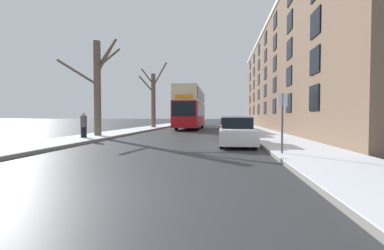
# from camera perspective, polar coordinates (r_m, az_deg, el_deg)

# --- Properties ---
(ground_plane) EXTENTS (320.00, 320.00, 0.00)m
(ground_plane) POSITION_cam_1_polar(r_m,az_deg,el_deg) (5.12, -26.10, -14.87)
(ground_plane) COLOR #303335
(sidewalk_left) EXTENTS (3.06, 130.00, 0.16)m
(sidewalk_left) POSITION_cam_1_polar(r_m,az_deg,el_deg) (57.79, -2.05, 0.52)
(sidewalk_left) COLOR gray
(sidewalk_left) RESTS_ON ground
(sidewalk_right) EXTENTS (3.06, 130.00, 0.16)m
(sidewalk_right) POSITION_cam_1_polar(r_m,az_deg,el_deg) (57.23, 9.98, 0.48)
(sidewalk_right) COLOR gray
(sidewalk_right) RESTS_ON ground
(terrace_facade_right) EXTENTS (9.10, 41.27, 12.21)m
(terrace_facade_right) POSITION_cam_1_polar(r_m,az_deg,el_deg) (31.61, 24.21, 10.18)
(terrace_facade_right) COLOR #7A604C
(terrace_facade_right) RESTS_ON ground
(bare_tree_left_0) EXTENTS (4.19, 3.14, 6.85)m
(bare_tree_left_0) POSITION_cam_1_polar(r_m,az_deg,el_deg) (19.11, -20.24, 8.65)
(bare_tree_left_0) COLOR brown
(bare_tree_left_0) RESTS_ON ground
(bare_tree_left_1) EXTENTS (3.67, 1.48, 7.92)m
(bare_tree_left_1) POSITION_cam_1_polar(r_m,az_deg,el_deg) (31.92, -8.62, 5.94)
(bare_tree_left_1) COLOR brown
(bare_tree_left_1) RESTS_ON ground
(double_decker_bus) EXTENTS (2.60, 11.29, 4.67)m
(double_decker_bus) POSITION_cam_1_polar(r_m,az_deg,el_deg) (30.42, -0.31, 4.10)
(double_decker_bus) COLOR red
(double_decker_bus) RESTS_ON ground
(parked_car_0) EXTENTS (1.71, 4.00, 1.48)m
(parked_car_0) POSITION_cam_1_polar(r_m,az_deg,el_deg) (13.05, 9.87, -1.58)
(parked_car_0) COLOR silver
(parked_car_0) RESTS_ON ground
(parked_car_1) EXTENTS (1.84, 4.03, 1.42)m
(parked_car_1) POSITION_cam_1_polar(r_m,az_deg,el_deg) (18.65, 8.89, -0.59)
(parked_car_1) COLOR maroon
(parked_car_1) RESTS_ON ground
(parked_car_2) EXTENTS (1.79, 4.48, 1.38)m
(parked_car_2) POSITION_cam_1_polar(r_m,az_deg,el_deg) (24.99, 8.31, -0.02)
(parked_car_2) COLOR #9EA3AD
(parked_car_2) RESTS_ON ground
(parked_car_3) EXTENTS (1.88, 4.29, 1.33)m
(parked_car_3) POSITION_cam_1_polar(r_m,az_deg,el_deg) (31.40, 7.96, 0.34)
(parked_car_3) COLOR #9EA3AD
(parked_car_3) RESTS_ON ground
(parked_car_4) EXTENTS (1.76, 4.45, 1.44)m
(parked_car_4) POSITION_cam_1_polar(r_m,az_deg,el_deg) (36.94, 7.76, 0.63)
(parked_car_4) COLOR silver
(parked_car_4) RESTS_ON ground
(oncoming_van) EXTENTS (2.03, 4.83, 2.44)m
(oncoming_van) POSITION_cam_1_polar(r_m,az_deg,el_deg) (43.28, -0.05, 1.70)
(oncoming_van) COLOR white
(oncoming_van) RESTS_ON ground
(pedestrian_left_sidewalk) EXTENTS (0.38, 0.38, 1.74)m
(pedestrian_left_sidewalk) POSITION_cam_1_polar(r_m,az_deg,el_deg) (17.22, -22.93, 0.06)
(pedestrian_left_sidewalk) COLOR black
(pedestrian_left_sidewalk) RESTS_ON ground
(street_sign_post) EXTENTS (0.32, 0.07, 2.28)m
(street_sign_post) POSITION_cam_1_polar(r_m,az_deg,el_deg) (9.62, 19.43, 0.94)
(street_sign_post) COLOR #4C4F54
(street_sign_post) RESTS_ON ground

